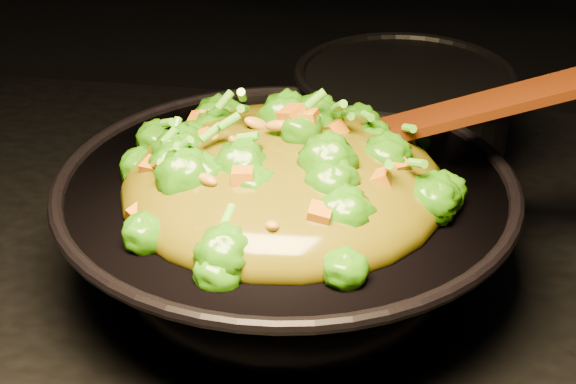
# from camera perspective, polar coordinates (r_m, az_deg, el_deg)

# --- Properties ---
(wok) EXTENTS (0.53, 0.53, 0.12)m
(wok) POSITION_cam_1_polar(r_m,az_deg,el_deg) (0.85, -0.11, -2.89)
(wok) COLOR black
(wok) RESTS_ON stovetop
(stir_fry) EXTENTS (0.37, 0.37, 0.10)m
(stir_fry) POSITION_cam_1_polar(r_m,az_deg,el_deg) (0.78, -0.28, 3.34)
(stir_fry) COLOR #296F07
(stir_fry) RESTS_ON wok
(spatula) EXTENTS (0.32, 0.07, 0.13)m
(spatula) POSITION_cam_1_polar(r_m,az_deg,el_deg) (0.83, 10.54, 4.96)
(spatula) COLOR #341403
(spatula) RESTS_ON wok
(back_pot) EXTENTS (0.30, 0.30, 0.14)m
(back_pot) POSITION_cam_1_polar(r_m,az_deg,el_deg) (1.05, 7.38, 4.37)
(back_pot) COLOR black
(back_pot) RESTS_ON stovetop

